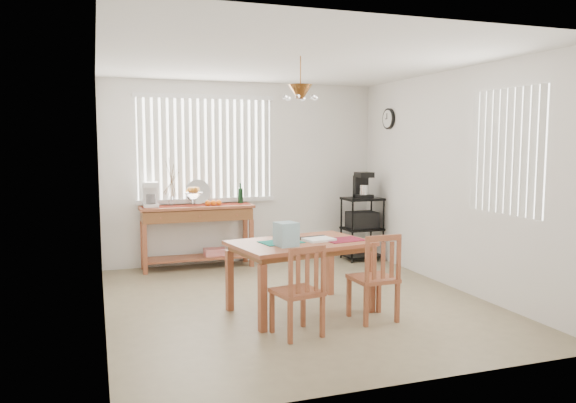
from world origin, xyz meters
name	(u,v)px	position (x,y,z in m)	size (l,w,h in m)	color
ground	(296,302)	(0.00, 0.00, -0.01)	(4.00, 4.50, 0.01)	gray
room_shell	(296,147)	(0.00, 0.02, 1.69)	(4.20, 4.70, 2.70)	white
sideboard	(198,221)	(-0.72, 2.01, 0.66)	(1.55, 0.44, 0.87)	#9E5535
sideboard_items	(179,196)	(-0.97, 2.02, 1.01)	(1.48, 0.37, 0.67)	#65190D
wire_cart	(362,222)	(1.69, 1.77, 0.56)	(0.55, 0.44, 0.93)	black
cart_items	(362,186)	(1.69, 1.78, 1.10)	(0.22, 0.26, 0.38)	black
dining_table	(300,250)	(-0.08, -0.34, 0.65)	(1.50, 1.11, 0.73)	#9E5535
table_items	(295,236)	(-0.19, -0.48, 0.82)	(1.12, 0.50, 0.23)	#167F71
chair_left	(299,291)	(-0.34, -1.05, 0.41)	(0.46, 0.46, 0.85)	#9E5535
chair_right	(375,278)	(0.51, -0.87, 0.43)	(0.42, 0.42, 0.87)	#9E5535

